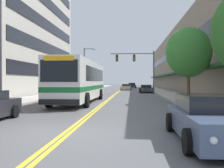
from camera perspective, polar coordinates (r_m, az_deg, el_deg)
name	(u,v)px	position (r m, az deg, el deg)	size (l,w,h in m)	color
ground_plane	(119,91)	(45.36, 1.70, -1.56)	(240.00, 240.00, 0.00)	#565659
sidewalk_left	(80,90)	(46.26, -7.24, -1.42)	(3.38, 106.00, 0.15)	#B2ADA5
sidewalk_right	(159,90)	(45.59, 10.77, -1.46)	(3.38, 106.00, 0.15)	#B2ADA5
centre_line	(119,91)	(45.36, 1.70, -1.55)	(0.34, 106.00, 0.01)	yellow
office_tower_left	(6,4)	(38.92, -23.11, 16.43)	(12.08, 25.02, 24.72)	#BCB7AD
storefront_row_right	(193,61)	(46.72, 18.05, 4.92)	(9.10, 68.00, 10.51)	gray
city_bus	(81,80)	(20.78, -7.17, 0.95)	(2.81, 12.31, 3.27)	silver
car_champagne_parked_left_mid	(93,87)	(42.66, -4.31, -0.80)	(2.11, 4.89, 1.43)	beige
car_red_parked_left_far	(85,89)	(35.05, -6.13, -1.14)	(2.12, 4.93, 1.39)	maroon
car_slate_blue_parked_right_foreground	(209,120)	(7.80, 21.29, -7.59)	(2.02, 4.66, 1.33)	#475675
car_dark_grey_parked_right_mid	(146,89)	(38.53, 7.79, -1.10)	(2.00, 4.75, 1.19)	#38383D
car_navy_moving_lead	(132,86)	(64.10, 4.57, -0.36)	(2.16, 4.51, 1.34)	#19234C
car_beige_moving_second	(126,87)	(49.39, 3.23, -0.73)	(2.06, 4.67, 1.18)	#BCAD89
traffic_signal_mast	(138,63)	(34.38, 5.99, 4.73)	(6.00, 0.38, 5.87)	#47474C
street_lamp_left_near	(6,15)	(15.87, -23.05, 14.38)	(2.73, 0.28, 9.36)	#47474C
street_lamp_left_far	(86,66)	(39.87, -5.97, 4.18)	(1.96, 0.28, 7.03)	#47474C
street_tree_right_mid	(189,52)	(20.76, 17.09, 6.94)	(3.57, 3.57, 5.84)	brown
fire_hydrant	(194,101)	(15.89, 18.29, -3.75)	(0.29, 0.21, 0.75)	red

